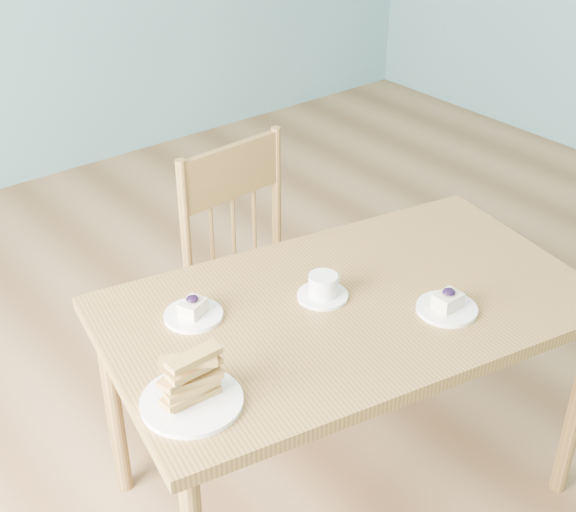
{
  "coord_description": "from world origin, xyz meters",
  "views": [
    {
      "loc": [
        -1.42,
        -1.34,
        1.85
      ],
      "look_at": [
        -0.4,
        -0.05,
        0.85
      ],
      "focal_mm": 50.0,
      "sensor_mm": 36.0,
      "label": 1
    }
  ],
  "objects_px": {
    "cheesecake_plate_near": "(447,305)",
    "coffee_cup": "(323,288)",
    "biscotti_plate": "(191,387)",
    "dining_chair": "(261,282)",
    "dining_table": "(349,323)",
    "cheesecake_plate_far": "(193,312)"
  },
  "relations": [
    {
      "from": "dining_table",
      "to": "coffee_cup",
      "type": "xyz_separation_m",
      "value": [
        -0.04,
        0.06,
        0.1
      ]
    },
    {
      "from": "cheesecake_plate_far",
      "to": "cheesecake_plate_near",
      "type": "bearing_deg",
      "value": -36.0
    },
    {
      "from": "dining_table",
      "to": "coffee_cup",
      "type": "relative_size",
      "value": 10.3
    },
    {
      "from": "cheesecake_plate_near",
      "to": "biscotti_plate",
      "type": "distance_m",
      "value": 0.71
    },
    {
      "from": "dining_table",
      "to": "cheesecake_plate_far",
      "type": "height_order",
      "value": "cheesecake_plate_far"
    },
    {
      "from": "dining_table",
      "to": "dining_chair",
      "type": "relative_size",
      "value": 1.54
    },
    {
      "from": "cheesecake_plate_near",
      "to": "biscotti_plate",
      "type": "height_order",
      "value": "biscotti_plate"
    },
    {
      "from": "biscotti_plate",
      "to": "cheesecake_plate_near",
      "type": "bearing_deg",
      "value": -8.75
    },
    {
      "from": "cheesecake_plate_far",
      "to": "biscotti_plate",
      "type": "distance_m",
      "value": 0.32
    },
    {
      "from": "dining_table",
      "to": "dining_chair",
      "type": "distance_m",
      "value": 0.52
    },
    {
      "from": "dining_table",
      "to": "biscotti_plate",
      "type": "distance_m",
      "value": 0.55
    },
    {
      "from": "dining_table",
      "to": "dining_chair",
      "type": "xyz_separation_m",
      "value": [
        0.08,
        0.49,
        -0.15
      ]
    },
    {
      "from": "cheesecake_plate_near",
      "to": "biscotti_plate",
      "type": "bearing_deg",
      "value": 171.25
    },
    {
      "from": "cheesecake_plate_near",
      "to": "cheesecake_plate_far",
      "type": "bearing_deg",
      "value": 144.0
    },
    {
      "from": "dining_table",
      "to": "cheesecake_plate_near",
      "type": "height_order",
      "value": "cheesecake_plate_near"
    },
    {
      "from": "cheesecake_plate_far",
      "to": "dining_table",
      "type": "bearing_deg",
      "value": -29.23
    },
    {
      "from": "coffee_cup",
      "to": "dining_chair",
      "type": "bearing_deg",
      "value": 72.85
    },
    {
      "from": "dining_chair",
      "to": "cheesecake_plate_near",
      "type": "bearing_deg",
      "value": -85.99
    },
    {
      "from": "cheesecake_plate_near",
      "to": "coffee_cup",
      "type": "xyz_separation_m",
      "value": [
        -0.21,
        0.24,
        0.01
      ]
    },
    {
      "from": "coffee_cup",
      "to": "biscotti_plate",
      "type": "distance_m",
      "value": 0.51
    },
    {
      "from": "dining_chair",
      "to": "coffee_cup",
      "type": "bearing_deg",
      "value": -108.7
    },
    {
      "from": "dining_table",
      "to": "cheesecake_plate_near",
      "type": "relative_size",
      "value": 8.83
    }
  ]
}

